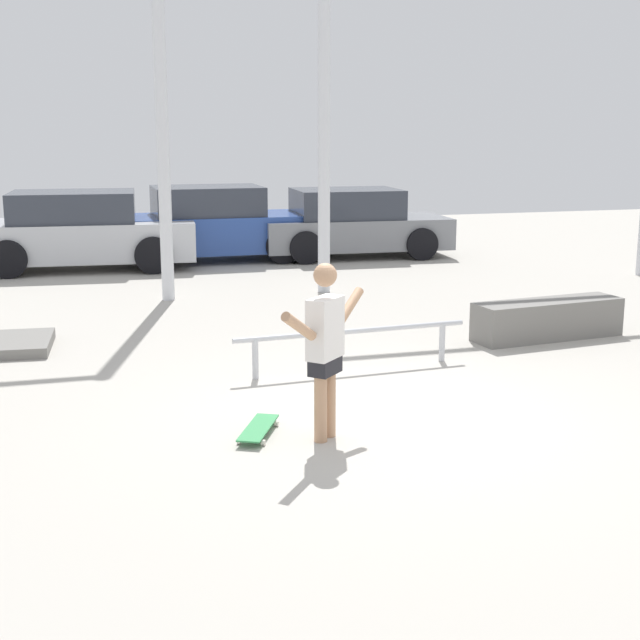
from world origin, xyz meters
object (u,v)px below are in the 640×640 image
at_px(parked_car_blue, 213,225).
at_px(skateboarder, 325,343).
at_px(parked_car_grey, 351,224).
at_px(parked_car_silver, 81,232).
at_px(skateboard, 258,428).
at_px(grind_rail, 352,337).
at_px(grind_box, 548,319).

bearing_deg(parked_car_blue, skateboarder, -94.15).
bearing_deg(parked_car_grey, parked_car_silver, -174.89).
xyz_separation_m(skateboarder, parked_car_silver, (-1.81, 10.52, -0.16)).
relative_size(parked_car_silver, parked_car_blue, 1.10).
bearing_deg(skateboard, skateboarder, -88.69).
relative_size(grind_rail, parked_car_grey, 0.69).
distance_m(grind_rail, parked_car_grey, 9.04).
distance_m(skateboard, parked_car_grey, 11.30).
distance_m(parked_car_silver, parked_car_blue, 2.66).
bearing_deg(parked_car_grey, grind_rail, -104.75).
bearing_deg(parked_car_grey, skateboard, -109.05).
xyz_separation_m(grind_box, parked_car_blue, (-3.05, 8.04, 0.48)).
relative_size(skateboard, grind_rail, 0.28).
height_order(skateboarder, parked_car_grey, skateboarder).
bearing_deg(skateboard, parked_car_silver, 33.30).
height_order(grind_rail, parked_car_grey, parked_car_grey).
height_order(skateboarder, parked_car_silver, skateboarder).
bearing_deg(grind_box, parked_car_silver, 126.62).
bearing_deg(grind_box, skateboard, -149.33).
bearing_deg(grind_rail, grind_box, 14.68).
xyz_separation_m(skateboard, grind_rail, (1.49, 1.85, 0.32)).
height_order(skateboard, parked_car_grey, parked_car_grey).
bearing_deg(skateboarder, parked_car_grey, 26.02).
xyz_separation_m(grind_rail, parked_car_silver, (-2.75, 8.41, 0.34)).
xyz_separation_m(grind_rail, parked_car_grey, (2.78, 8.59, 0.30)).
height_order(grind_box, parked_car_silver, parked_car_silver).
relative_size(grind_rail, parked_car_blue, 0.71).
xyz_separation_m(skateboard, parked_car_blue, (1.37, 10.66, 0.67)).
distance_m(skateboarder, grind_rail, 2.36).
distance_m(skateboard, grind_rail, 2.40).
bearing_deg(skateboard, grind_box, -33.03).
height_order(skateboard, grind_rail, grind_rail).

